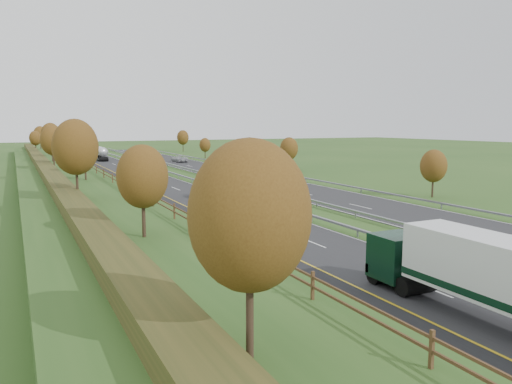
% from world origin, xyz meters
% --- Properties ---
extents(ground, '(400.00, 400.00, 0.00)m').
position_xyz_m(ground, '(8.00, 55.00, 0.00)').
color(ground, '#294B1A').
rests_on(ground, ground).
extents(near_carriageway, '(10.50, 200.00, 0.04)m').
position_xyz_m(near_carriageway, '(0.00, 60.00, 0.02)').
color(near_carriageway, '#232326').
rests_on(near_carriageway, ground).
extents(far_carriageway, '(10.50, 200.00, 0.04)m').
position_xyz_m(far_carriageway, '(16.50, 60.00, 0.02)').
color(far_carriageway, '#232326').
rests_on(far_carriageway, ground).
extents(hard_shoulder, '(3.00, 200.00, 0.04)m').
position_xyz_m(hard_shoulder, '(-3.75, 60.00, 0.02)').
color(hard_shoulder, black).
rests_on(hard_shoulder, ground).
extents(lane_markings, '(26.75, 200.00, 0.01)m').
position_xyz_m(lane_markings, '(6.40, 59.88, 0.05)').
color(lane_markings, silver).
rests_on(lane_markings, near_carriageway).
extents(embankment_left, '(12.00, 200.00, 2.00)m').
position_xyz_m(embankment_left, '(-13.00, 60.00, 1.00)').
color(embankment_left, '#294B1A').
rests_on(embankment_left, ground).
extents(hedge_left, '(2.20, 180.00, 1.10)m').
position_xyz_m(hedge_left, '(-15.00, 60.00, 2.55)').
color(hedge_left, '#303616').
rests_on(hedge_left, embankment_left).
extents(fence_left, '(0.12, 189.06, 1.20)m').
position_xyz_m(fence_left, '(-8.50, 59.59, 2.73)').
color(fence_left, '#422B19').
rests_on(fence_left, embankment_left).
extents(median_barrier_near, '(0.32, 200.00, 0.71)m').
position_xyz_m(median_barrier_near, '(5.70, 60.00, 0.61)').
color(median_barrier_near, gray).
rests_on(median_barrier_near, ground).
extents(median_barrier_far, '(0.32, 200.00, 0.71)m').
position_xyz_m(median_barrier_far, '(10.80, 60.00, 0.61)').
color(median_barrier_far, gray).
rests_on(median_barrier_far, ground).
extents(outer_barrier_far, '(0.32, 200.00, 0.71)m').
position_xyz_m(outer_barrier_far, '(22.30, 60.00, 0.62)').
color(outer_barrier_far, gray).
rests_on(outer_barrier_far, ground).
extents(trees_left, '(6.64, 164.30, 7.66)m').
position_xyz_m(trees_left, '(-12.64, 56.63, 6.37)').
color(trees_left, '#2D2116').
rests_on(trees_left, embankment_left).
extents(trees_far, '(8.45, 118.60, 7.12)m').
position_xyz_m(trees_far, '(29.80, 89.21, 4.25)').
color(trees_far, '#2D2116').
rests_on(trees_far, ground).
extents(box_lorry, '(2.58, 16.28, 4.06)m').
position_xyz_m(box_lorry, '(-0.04, -7.23, 2.33)').
color(box_lorry, black).
rests_on(box_lorry, near_carriageway).
extents(road_tanker, '(2.40, 11.22, 3.46)m').
position_xyz_m(road_tanker, '(0.50, 109.81, 1.86)').
color(road_tanker, silver).
rests_on(road_tanker, near_carriageway).
extents(car_dark_near, '(2.38, 4.98, 1.64)m').
position_xyz_m(car_dark_near, '(1.62, 36.82, 0.86)').
color(car_dark_near, black).
rests_on(car_dark_near, near_carriageway).
extents(car_silver_mid, '(1.69, 3.99, 1.28)m').
position_xyz_m(car_silver_mid, '(-0.68, 64.65, 0.68)').
color(car_silver_mid, silver).
rests_on(car_silver_mid, near_carriageway).
extents(car_small_far, '(2.86, 5.74, 1.60)m').
position_xyz_m(car_small_far, '(-0.83, 138.96, 0.84)').
color(car_small_far, '#141F3F').
rests_on(car_small_far, near_carriageway).
extents(car_oncoming, '(2.93, 5.84, 1.58)m').
position_xyz_m(car_oncoming, '(16.66, 94.99, 0.83)').
color(car_oncoming, '#B8B8BD').
rests_on(car_oncoming, far_carriageway).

